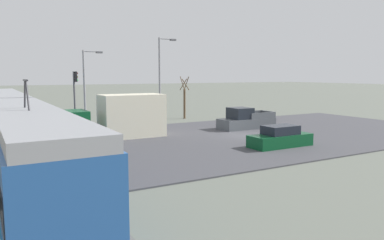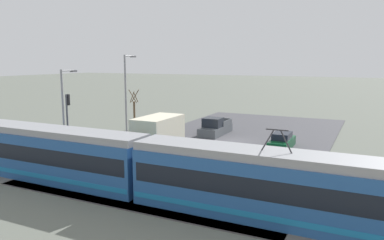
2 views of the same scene
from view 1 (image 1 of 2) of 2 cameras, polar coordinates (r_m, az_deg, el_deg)
name	(u,v)px [view 1 (image 1 of 2)]	position (r m, az deg, el deg)	size (l,w,h in m)	color
ground_plane	(244,136)	(30.47, 7.90, -2.42)	(320.00, 320.00, 0.00)	#60665B
road_surface	(244,135)	(30.46, 7.90, -2.34)	(18.40, 38.01, 0.08)	#424247
rail_bed	(14,158)	(24.35, -25.46, -5.30)	(70.20, 4.40, 0.22)	#5B5954
light_rail_tram	(13,130)	(23.67, -25.61, -1.34)	(31.06, 2.59, 4.67)	#235193
box_truck	(118,118)	(29.26, -11.23, 0.30)	(2.60, 8.22, 3.31)	#0C4723
pickup_truck	(245,120)	(34.07, 8.15, -0.07)	(2.06, 5.24, 1.91)	#4C5156
sedan_car_0	(280,138)	(26.01, 13.29, -2.66)	(1.71, 4.49, 1.43)	#0C4723
traffic_light_pole	(75,92)	(35.92, -17.38, 4.16)	(0.28, 0.47, 5.19)	#47474C
street_tree	(184,100)	(41.78, -1.15, 3.14)	(1.12, 0.93, 4.71)	brown
street_lamp_near_crossing	(87,82)	(37.96, -15.77, 5.66)	(0.36, 1.95, 7.26)	gray
street_lamp_mid_block	(161,74)	(38.72, -4.70, 6.98)	(0.36, 1.95, 8.65)	gray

